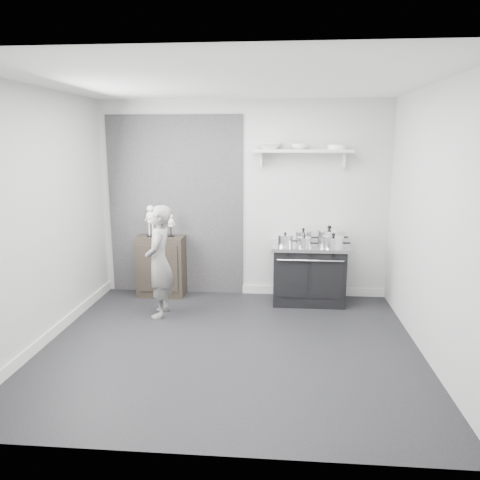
# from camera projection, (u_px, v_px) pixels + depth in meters

# --- Properties ---
(ground) EXTENTS (4.00, 4.00, 0.00)m
(ground) POSITION_uv_depth(u_px,v_px,m) (230.00, 345.00, 5.01)
(ground) COLOR black
(ground) RESTS_ON ground
(room_shell) EXTENTS (4.02, 3.62, 2.71)m
(room_shell) POSITION_uv_depth(u_px,v_px,m) (222.00, 191.00, 4.82)
(room_shell) COLOR #B7B7B5
(room_shell) RESTS_ON ground
(wall_shelf) EXTENTS (1.30, 0.26, 0.24)m
(wall_shelf) POSITION_uv_depth(u_px,v_px,m) (303.00, 152.00, 6.16)
(wall_shelf) COLOR silver
(wall_shelf) RESTS_ON room_shell
(stove) EXTENTS (0.99, 0.62, 0.80)m
(stove) POSITION_uv_depth(u_px,v_px,m) (309.00, 273.00, 6.29)
(stove) COLOR black
(stove) RESTS_ON ground
(side_cabinet) EXTENTS (0.65, 0.38, 0.85)m
(side_cabinet) POSITION_uv_depth(u_px,v_px,m) (162.00, 266.00, 6.59)
(side_cabinet) COLOR black
(side_cabinet) RESTS_ON ground
(child) EXTENTS (0.37, 0.53, 1.39)m
(child) POSITION_uv_depth(u_px,v_px,m) (159.00, 262.00, 5.75)
(child) COLOR slate
(child) RESTS_ON ground
(pot_front_left) EXTENTS (0.29, 0.20, 0.18)m
(pot_front_left) POSITION_uv_depth(u_px,v_px,m) (285.00, 240.00, 6.13)
(pot_front_left) COLOR white
(pot_front_left) RESTS_ON stove
(pot_back_left) EXTENTS (0.32, 0.23, 0.20)m
(pot_back_left) POSITION_uv_depth(u_px,v_px,m) (303.00, 237.00, 6.32)
(pot_back_left) COLOR white
(pot_back_left) RESTS_ON stove
(pot_back_right) EXTENTS (0.42, 0.33, 0.24)m
(pot_back_right) POSITION_uv_depth(u_px,v_px,m) (329.00, 236.00, 6.28)
(pot_back_right) COLOR white
(pot_back_right) RESTS_ON stove
(pot_front_right) EXTENTS (0.35, 0.26, 0.20)m
(pot_front_right) POSITION_uv_depth(u_px,v_px,m) (333.00, 242.00, 6.00)
(pot_front_right) COLOR white
(pot_front_right) RESTS_ON stove
(pot_front_center) EXTENTS (0.27, 0.18, 0.17)m
(pot_front_center) POSITION_uv_depth(u_px,v_px,m) (304.00, 242.00, 6.02)
(pot_front_center) COLOR white
(pot_front_center) RESTS_ON stove
(skeleton_full) EXTENTS (0.14, 0.09, 0.50)m
(skeleton_full) POSITION_uv_depth(u_px,v_px,m) (151.00, 218.00, 6.46)
(skeleton_full) COLOR silver
(skeleton_full) RESTS_ON side_cabinet
(skeleton_torso) EXTENTS (0.10, 0.07, 0.36)m
(skeleton_torso) POSITION_uv_depth(u_px,v_px,m) (171.00, 224.00, 6.45)
(skeleton_torso) COLOR silver
(skeleton_torso) RESTS_ON side_cabinet
(bowl_large) EXTENTS (0.33, 0.33, 0.08)m
(bowl_large) POSITION_uv_depth(u_px,v_px,m) (270.00, 146.00, 6.18)
(bowl_large) COLOR white
(bowl_large) RESTS_ON wall_shelf
(bowl_small) EXTENTS (0.23, 0.23, 0.07)m
(bowl_small) POSITION_uv_depth(u_px,v_px,m) (300.00, 147.00, 6.15)
(bowl_small) COLOR white
(bowl_small) RESTS_ON wall_shelf
(plate_stack) EXTENTS (0.24, 0.24, 0.06)m
(plate_stack) POSITION_uv_depth(u_px,v_px,m) (337.00, 147.00, 6.11)
(plate_stack) COLOR white
(plate_stack) RESTS_ON wall_shelf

